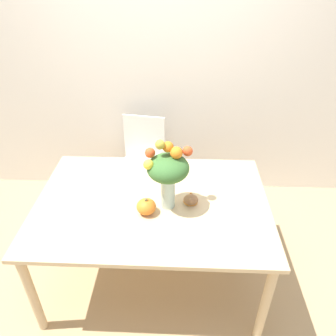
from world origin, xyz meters
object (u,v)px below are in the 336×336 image
at_px(pumpkin, 146,207).
at_px(turkey_figurine, 191,198).
at_px(dining_chair_near_window, 142,163).
at_px(flower_vase, 168,171).

relative_size(pumpkin, turkey_figurine, 0.95).
relative_size(turkey_figurine, dining_chair_near_window, 0.15).
xyz_separation_m(flower_vase, dining_chair_near_window, (-0.29, 0.93, -0.56)).
height_order(pumpkin, dining_chair_near_window, dining_chair_near_window).
distance_m(pumpkin, dining_chair_near_window, 1.07).
distance_m(turkey_figurine, dining_chair_near_window, 1.05).
bearing_deg(pumpkin, flower_vase, 30.48).
bearing_deg(dining_chair_near_window, flower_vase, -64.16).
relative_size(flower_vase, dining_chair_near_window, 0.54).
height_order(flower_vase, pumpkin, flower_vase).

